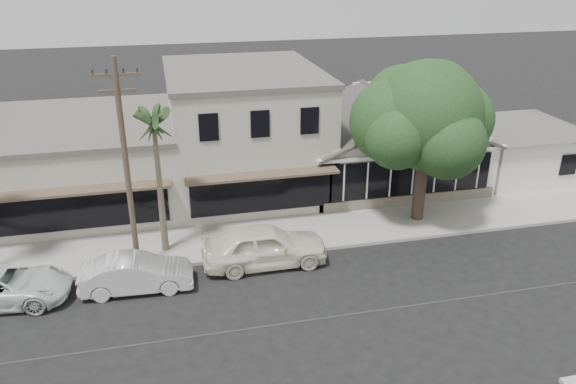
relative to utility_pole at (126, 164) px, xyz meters
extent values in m
plane|color=black|center=(9.00, -5.20, -4.79)|extent=(140.00, 140.00, 0.00)
cube|color=#9E9991|center=(1.00, 1.55, -4.71)|extent=(90.00, 3.50, 0.15)
cube|color=white|center=(14.00, 7.30, -3.29)|extent=(10.00, 8.00, 3.00)
cube|color=black|center=(14.00, 3.24, -3.04)|extent=(8.80, 0.10, 2.00)
cube|color=#60564C|center=(14.00, 3.25, -4.44)|extent=(9.60, 0.18, 0.70)
cube|color=white|center=(22.20, 6.30, -3.29)|extent=(6.00, 6.00, 3.00)
cube|color=beige|center=(6.00, 8.30, -1.54)|extent=(8.00, 10.00, 6.50)
cube|color=beige|center=(-3.00, 8.30, -2.69)|extent=(10.00, 10.00, 4.20)
cylinder|color=brown|center=(0.00, 0.00, -0.29)|extent=(0.24, 0.24, 9.00)
cube|color=brown|center=(0.00, 0.00, 3.51)|extent=(1.80, 0.12, 0.12)
cube|color=brown|center=(0.00, 0.00, 2.91)|extent=(1.40, 0.12, 0.12)
imported|color=white|center=(5.35, -0.85, -3.88)|extent=(5.36, 2.17, 1.82)
imported|color=silver|center=(0.01, -1.63, -4.06)|extent=(4.47, 1.73, 1.45)
imported|color=silver|center=(-4.99, -1.37, -4.09)|extent=(5.27, 2.87, 1.40)
cylinder|color=#47352B|center=(13.65, 1.64, -3.20)|extent=(0.60, 0.60, 3.18)
sphere|color=#173716|center=(13.65, 1.64, 0.68)|extent=(5.17, 5.17, 5.17)
sphere|color=#173716|center=(15.44, 2.24, 0.19)|extent=(3.78, 3.78, 3.78)
sphere|color=#173716|center=(12.05, 2.04, 0.39)|extent=(3.98, 3.98, 3.98)
sphere|color=#173716|center=(14.04, 0.15, -0.21)|extent=(3.38, 3.38, 3.38)
sphere|color=#173716|center=(13.05, 3.23, 0.98)|extent=(3.58, 3.58, 3.58)
sphere|color=#173716|center=(14.84, 3.03, 1.38)|extent=(3.18, 3.18, 3.18)
sphere|color=#173716|center=(11.86, 0.84, -0.01)|extent=(2.99, 2.99, 2.99)
cone|color=#726651|center=(1.19, 1.21, -1.85)|extent=(0.33, 0.33, 5.87)
camera|label=1|loc=(1.51, -21.71, 7.70)|focal=35.00mm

